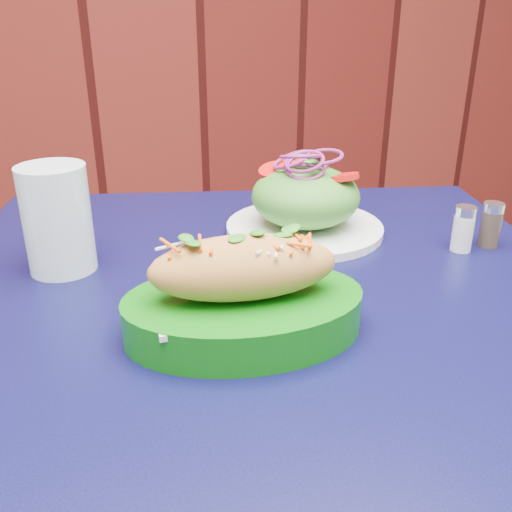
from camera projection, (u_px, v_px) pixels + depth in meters
name	position (u px, v px, depth m)	size (l,w,h in m)	color
cafe_table	(259.00, 356.00, 0.70)	(0.97, 0.97, 0.75)	black
banh_mi_basket	(244.00, 295.00, 0.57)	(0.26, 0.19, 0.11)	#0E690D
salad_plate	(305.00, 202.00, 0.82)	(0.23, 0.23, 0.13)	white
water_glass	(57.00, 219.00, 0.70)	(0.08, 0.08, 0.13)	silver
salt_shaker	(463.00, 229.00, 0.77)	(0.03, 0.03, 0.06)	white
pepper_shaker	(491.00, 225.00, 0.78)	(0.03, 0.03, 0.06)	#3F3326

